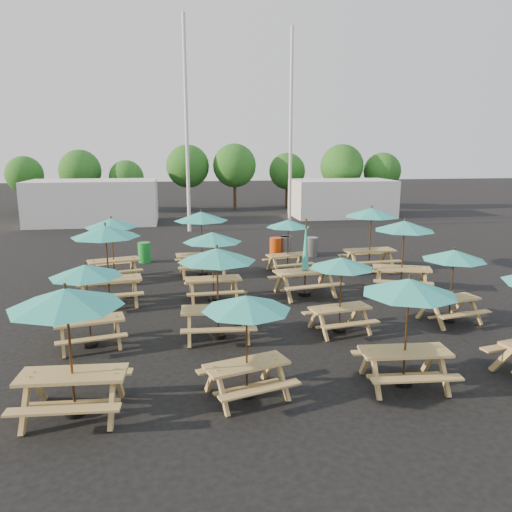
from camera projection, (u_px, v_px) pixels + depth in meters
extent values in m
plane|color=black|center=(263.00, 299.00, 16.25)|extent=(120.00, 120.00, 0.00)
cube|color=#AB824C|center=(72.00, 375.00, 9.02)|extent=(1.95, 0.86, 0.06)
cube|color=#AB824C|center=(63.00, 410.00, 8.40)|extent=(1.92, 0.38, 0.04)
cube|color=#AB824C|center=(83.00, 374.00, 9.76)|extent=(1.92, 0.38, 0.04)
cylinder|color=black|center=(75.00, 412.00, 9.17)|extent=(0.38, 0.38, 0.11)
cylinder|color=brown|center=(70.00, 352.00, 8.92)|extent=(0.05, 0.05, 2.44)
cone|color=teal|center=(66.00, 297.00, 8.71)|extent=(2.13, 2.13, 0.34)
cube|color=#AB824C|center=(89.00, 320.00, 12.20)|extent=(1.74, 0.98, 0.05)
cube|color=#AB824C|center=(92.00, 339.00, 11.70)|extent=(1.65, 0.58, 0.04)
cube|color=#AB824C|center=(89.00, 323.00, 12.80)|extent=(1.65, 0.58, 0.04)
cylinder|color=black|center=(91.00, 344.00, 12.33)|extent=(0.33, 0.33, 0.09)
cylinder|color=brown|center=(88.00, 306.00, 12.12)|extent=(0.04, 0.04, 2.10)
cone|color=teal|center=(86.00, 270.00, 11.93)|extent=(2.07, 2.07, 0.29)
cube|color=#AB824C|center=(109.00, 279.00, 15.45)|extent=(2.07, 1.05, 0.07)
cube|color=#AB824C|center=(110.00, 296.00, 14.84)|extent=(2.00, 0.56, 0.04)
cube|color=#AB824C|center=(109.00, 283.00, 16.20)|extent=(2.00, 0.56, 0.04)
cylinder|color=black|center=(110.00, 303.00, 15.61)|extent=(0.40, 0.40, 0.11)
cylinder|color=brown|center=(108.00, 265.00, 15.36)|extent=(0.05, 0.05, 2.53)
cone|color=teal|center=(105.00, 231.00, 15.13)|extent=(2.37, 2.37, 0.35)
cube|color=#AB824C|center=(114.00, 260.00, 18.39)|extent=(1.95, 1.17, 0.06)
cube|color=#AB824C|center=(117.00, 272.00, 17.85)|extent=(1.83, 0.73, 0.04)
cube|color=#AB824C|center=(111.00, 264.00, 19.04)|extent=(1.83, 0.73, 0.04)
cylinder|color=black|center=(115.00, 279.00, 18.53)|extent=(0.37, 0.37, 0.10)
cylinder|color=brown|center=(113.00, 249.00, 18.30)|extent=(0.04, 0.04, 2.33)
cone|color=teal|center=(111.00, 223.00, 18.09)|extent=(2.37, 2.37, 0.32)
cube|color=#AB824C|center=(247.00, 364.00, 9.72)|extent=(1.75, 1.08, 0.05)
cube|color=#AB824C|center=(260.00, 390.00, 9.25)|extent=(1.63, 0.69, 0.04)
cube|color=#AB824C|center=(235.00, 365.00, 10.30)|extent=(1.63, 0.69, 0.04)
cylinder|color=black|center=(247.00, 394.00, 9.85)|extent=(0.33, 0.33, 0.09)
cylinder|color=brown|center=(247.00, 346.00, 9.64)|extent=(0.04, 0.04, 2.09)
cone|color=teal|center=(246.00, 303.00, 9.45)|extent=(2.15, 2.15, 0.29)
cube|color=#AB824C|center=(218.00, 309.00, 12.74)|extent=(1.90, 0.83, 0.06)
cube|color=#AB824C|center=(219.00, 330.00, 12.14)|extent=(1.88, 0.36, 0.04)
cube|color=#AB824C|center=(217.00, 312.00, 13.47)|extent=(1.88, 0.36, 0.04)
cylinder|color=black|center=(218.00, 336.00, 12.89)|extent=(0.37, 0.37, 0.10)
cylinder|color=brown|center=(218.00, 293.00, 12.65)|extent=(0.05, 0.05, 2.38)
cone|color=teal|center=(217.00, 255.00, 12.43)|extent=(2.08, 2.08, 0.33)
cube|color=#AB824C|center=(213.00, 279.00, 15.86)|extent=(1.80, 0.76, 0.06)
cube|color=#AB824C|center=(216.00, 293.00, 15.30)|extent=(1.78, 0.32, 0.04)
cube|color=#AB824C|center=(211.00, 282.00, 16.54)|extent=(1.78, 0.32, 0.04)
cylinder|color=black|center=(214.00, 299.00, 16.00)|extent=(0.35, 0.35, 0.10)
cylinder|color=brown|center=(213.00, 267.00, 15.78)|extent=(0.04, 0.04, 2.26)
cone|color=teal|center=(212.00, 237.00, 15.57)|extent=(1.95, 1.95, 0.31)
cube|color=#AB824C|center=(202.00, 255.00, 19.12)|extent=(2.00, 0.91, 0.06)
cube|color=#AB824C|center=(205.00, 267.00, 18.50)|extent=(1.96, 0.43, 0.04)
cube|color=#AB824C|center=(200.00, 259.00, 19.86)|extent=(1.96, 0.43, 0.04)
cylinder|color=black|center=(202.00, 274.00, 19.27)|extent=(0.39, 0.39, 0.11)
cylinder|color=brown|center=(202.00, 243.00, 19.02)|extent=(0.05, 0.05, 2.48)
cone|color=teal|center=(201.00, 216.00, 18.80)|extent=(2.21, 2.21, 0.35)
cube|color=#AB824C|center=(405.00, 351.00, 10.17)|extent=(1.84, 0.82, 0.06)
cube|color=#AB824C|center=(417.00, 379.00, 9.59)|extent=(1.81, 0.37, 0.04)
cube|color=#AB824C|center=(393.00, 352.00, 10.88)|extent=(1.81, 0.37, 0.04)
cylinder|color=black|center=(403.00, 382.00, 10.32)|extent=(0.36, 0.36, 0.10)
cylinder|color=brown|center=(406.00, 332.00, 10.09)|extent=(0.04, 0.04, 2.30)
cone|color=teal|center=(409.00, 286.00, 9.88)|extent=(2.02, 2.02, 0.32)
cube|color=#AB824C|center=(340.00, 308.00, 13.20)|extent=(1.69, 0.90, 0.05)
cube|color=#AB824C|center=(351.00, 324.00, 12.71)|extent=(1.62, 0.50, 0.04)
cube|color=#AB824C|center=(329.00, 310.00, 13.80)|extent=(1.62, 0.50, 0.04)
cylinder|color=black|center=(339.00, 330.00, 13.33)|extent=(0.32, 0.32, 0.09)
cylinder|color=brown|center=(340.00, 295.00, 13.12)|extent=(0.04, 0.04, 2.05)
cone|color=teal|center=(342.00, 263.00, 12.94)|extent=(1.96, 1.96, 0.29)
cube|color=#AB824C|center=(305.00, 271.00, 16.44)|extent=(2.12, 1.14, 0.07)
cube|color=#AB824C|center=(315.00, 286.00, 15.83)|extent=(2.03, 0.64, 0.04)
cube|color=#AB824C|center=(296.00, 275.00, 17.19)|extent=(2.03, 0.64, 0.04)
cylinder|color=black|center=(305.00, 294.00, 16.60)|extent=(0.40, 0.40, 0.11)
cylinder|color=brown|center=(305.00, 258.00, 16.34)|extent=(0.05, 0.05, 2.58)
cone|color=teal|center=(306.00, 244.00, 16.25)|extent=(0.25, 0.25, 1.68)
cube|color=#AB824C|center=(288.00, 255.00, 19.67)|extent=(1.73, 0.96, 0.05)
cube|color=#AB824C|center=(294.00, 265.00, 19.18)|extent=(1.65, 0.56, 0.04)
cube|color=#AB824C|center=(282.00, 258.00, 20.28)|extent=(1.65, 0.56, 0.04)
cylinder|color=black|center=(288.00, 270.00, 19.81)|extent=(0.33, 0.33, 0.09)
cylinder|color=brown|center=(288.00, 246.00, 19.59)|extent=(0.04, 0.04, 2.09)
cone|color=teal|center=(288.00, 223.00, 19.41)|extent=(2.04, 2.04, 0.29)
cube|color=#AB824C|center=(450.00, 299.00, 13.95)|extent=(1.73, 0.96, 0.05)
cube|color=#AB824C|center=(465.00, 314.00, 13.46)|extent=(1.65, 0.56, 0.04)
cube|color=#AB824C|center=(435.00, 302.00, 14.55)|extent=(1.65, 0.56, 0.04)
cylinder|color=black|center=(449.00, 320.00, 14.08)|extent=(0.33, 0.33, 0.09)
cylinder|color=brown|center=(451.00, 286.00, 13.87)|extent=(0.04, 0.04, 2.09)
cone|color=teal|center=(454.00, 255.00, 13.68)|extent=(2.05, 2.05, 0.29)
cube|color=#AB824C|center=(402.00, 268.00, 17.02)|extent=(2.05, 1.35, 0.06)
cube|color=#AB824C|center=(403.00, 282.00, 16.41)|extent=(1.89, 0.90, 0.04)
cube|color=#AB824C|center=(399.00, 272.00, 17.76)|extent=(1.89, 0.90, 0.04)
cylinder|color=black|center=(400.00, 289.00, 17.18)|extent=(0.38, 0.38, 0.11)
cylinder|color=brown|center=(403.00, 256.00, 16.93)|extent=(0.05, 0.05, 2.45)
cone|color=teal|center=(405.00, 226.00, 16.71)|extent=(2.59, 2.59, 0.34)
cube|color=#AB824C|center=(370.00, 250.00, 19.86)|extent=(2.03, 0.89, 0.07)
cube|color=#AB824C|center=(377.00, 262.00, 19.23)|extent=(2.00, 0.40, 0.04)
cube|color=#AB824C|center=(362.00, 254.00, 20.62)|extent=(2.00, 0.40, 0.04)
cylinder|color=black|center=(369.00, 269.00, 20.02)|extent=(0.40, 0.40, 0.11)
cylinder|color=brown|center=(370.00, 239.00, 19.77)|extent=(0.05, 0.05, 2.54)
cone|color=teal|center=(371.00, 212.00, 19.54)|extent=(2.22, 2.22, 0.35)
cylinder|color=#1A9331|center=(144.00, 252.00, 21.37)|extent=(0.53, 0.53, 0.86)
cylinder|color=#C53D0B|center=(276.00, 247.00, 22.49)|extent=(0.53, 0.53, 0.86)
cylinder|color=gray|center=(286.00, 246.00, 22.83)|extent=(0.53, 0.53, 0.86)
cylinder|color=gray|center=(285.00, 246.00, 22.76)|extent=(0.53, 0.53, 0.86)
cylinder|color=gray|center=(312.00, 247.00, 22.57)|extent=(0.53, 0.53, 0.86)
cylinder|color=silver|center=(187.00, 126.00, 28.19)|extent=(0.20, 0.20, 12.00)
cylinder|color=silver|center=(291.00, 129.00, 31.12)|extent=(0.20, 0.20, 12.00)
cube|color=silver|center=(93.00, 202.00, 32.11)|extent=(8.00, 4.00, 2.80)
cube|color=silver|center=(342.00, 198.00, 35.70)|extent=(7.00, 4.00, 2.60)
cylinder|color=#382314|center=(27.00, 199.00, 38.27)|extent=(0.24, 0.24, 1.92)
sphere|color=#1E5919|center=(24.00, 175.00, 37.87)|extent=(2.80, 2.80, 2.80)
cylinder|color=#382314|center=(82.00, 199.00, 37.61)|extent=(0.24, 0.24, 2.14)
sphere|color=#1E5919|center=(80.00, 171.00, 37.17)|extent=(3.11, 3.11, 3.11)
cylinder|color=#382314|center=(128.00, 201.00, 37.92)|extent=(0.24, 0.24, 1.78)
sphere|color=#1E5919|center=(126.00, 178.00, 37.55)|extent=(2.59, 2.59, 2.59)
cylinder|color=#382314|center=(189.00, 195.00, 39.60)|extent=(0.24, 0.24, 2.31)
sphere|color=#1E5919|center=(188.00, 166.00, 39.12)|extent=(3.36, 3.36, 3.36)
cylinder|color=#382314|center=(235.00, 195.00, 39.71)|extent=(0.24, 0.24, 2.35)
sphere|color=#1E5919|center=(235.00, 166.00, 39.23)|extent=(3.41, 3.41, 3.41)
cylinder|color=#382314|center=(287.00, 195.00, 40.81)|extent=(0.24, 0.24, 2.02)
sphere|color=#1E5919|center=(287.00, 171.00, 40.39)|extent=(2.94, 2.94, 2.94)
cylinder|color=#382314|center=(341.00, 195.00, 39.67)|extent=(0.24, 0.24, 2.32)
sphere|color=#1E5919|center=(342.00, 166.00, 39.19)|extent=(3.38, 3.38, 3.38)
cylinder|color=#382314|center=(381.00, 196.00, 40.25)|extent=(0.24, 0.24, 2.03)
sphere|color=#1E5919|center=(382.00, 171.00, 39.83)|extent=(2.95, 2.95, 2.95)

